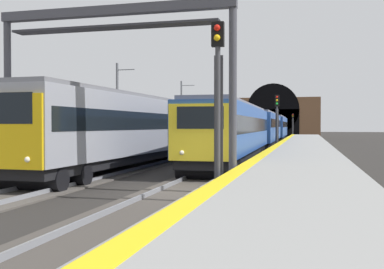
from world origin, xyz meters
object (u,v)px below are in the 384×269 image
Objects in this scene: catenary_mast_near at (182,112)px; railway_signal_mid at (277,118)px; overhead_signal_gantry at (113,49)px; railway_signal_near at (218,99)px; catenary_mast_far at (118,107)px; railway_signal_far at (293,124)px; train_adjacent_platform at (205,126)px; train_main_approaching at (262,128)px.

railway_signal_mid is at bearing -140.43° from catenary_mast_near.
catenary_mast_near is (16.36, 13.52, 1.11)m from railway_signal_mid.
overhead_signal_gantry is at bearing -167.85° from catenary_mast_near.
railway_signal_near is 0.60× the size of overhead_signal_gantry.
railway_signal_far is at bearing -14.78° from catenary_mast_far.
railway_signal_near is at bearing -114.99° from overhead_signal_gantry.
train_main_approaching is at bearing 127.08° from train_adjacent_platform.
catenary_mast_far reaches higher than train_main_approaching.
train_main_approaching is 16.43m from catenary_mast_near.
catenary_mast_far is (-9.64, 11.70, 1.90)m from train_main_approaching.
catenary_mast_far reaches higher than railway_signal_far.
overhead_signal_gantry is 43.31m from catenary_mast_near.
catenary_mast_near is (44.38, 13.52, 1.00)m from railway_signal_near.
railway_signal_near is 74.64m from railway_signal_far.
train_adjacent_platform is 9.00m from catenary_mast_far.
railway_signal_far is at bearing -180.00° from railway_signal_mid.
train_main_approaching is 33.11m from railway_signal_near.
overhead_signal_gantry is at bearing -156.87° from catenary_mast_far.
railway_signal_mid reaches higher than train_adjacent_platform.
overhead_signal_gantry reaches higher than train_adjacent_platform.
train_adjacent_platform is 30.18m from railway_signal_near.
railway_signal_mid is 14.31m from catenary_mast_far.
train_main_approaching is 10.15× the size of railway_signal_near.
catenary_mast_far reaches higher than railway_signal_mid.
train_adjacent_platform reaches higher than train_main_approaching.
catenary_mast_near reaches higher than railway_signal_near.
train_adjacent_platform is 7.14× the size of catenary_mast_near.
railway_signal_far is 0.50× the size of overhead_signal_gantry.
overhead_signal_gantry is 1.18× the size of catenary_mast_far.
train_main_approaching is 0.96× the size of train_adjacent_platform.
train_adjacent_platform is (-3.69, 5.17, 0.21)m from train_main_approaching.
railway_signal_mid is at bearing -9.62° from overhead_signal_gantry.
overhead_signal_gantry is (-30.99, 2.58, 3.15)m from train_main_approaching.
railway_signal_mid reaches higher than train_main_approaching.
railway_signal_far is 33.17m from catenary_mast_near.
railway_signal_far is 0.56× the size of catenary_mast_near.
catenary_mast_near reaches higher than overhead_signal_gantry.
catenary_mast_near is at bearing -0.01° from catenary_mast_far.
railway_signal_mid is at bearing -71.12° from catenary_mast_far.
train_adjacent_platform is 16.50m from catenary_mast_near.
train_main_approaching is at bearing -4.77° from overhead_signal_gantry.
railway_signal_near is 0.71× the size of catenary_mast_far.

